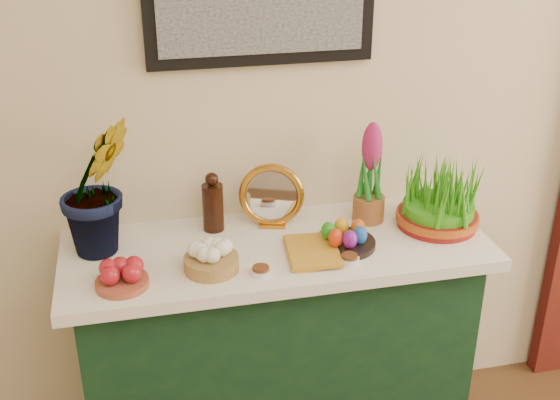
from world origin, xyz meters
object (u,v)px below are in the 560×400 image
at_px(sideboard, 277,356).
at_px(book, 287,252).
at_px(hyacinth_green, 95,165).
at_px(wheatgrass_sabzeh, 439,199).
at_px(mirror, 271,196).

relative_size(sideboard, book, 5.99).
relative_size(hyacinth_green, wheatgrass_sabzeh, 2.10).
relative_size(sideboard, wheatgrass_sabzeh, 4.61).
bearing_deg(mirror, sideboard, -94.79).
xyz_separation_m(hyacinth_green, book, (0.57, -0.17, -0.28)).
height_order(book, wheatgrass_sabzeh, wheatgrass_sabzeh).
distance_m(sideboard, hyacinth_green, 0.94).
xyz_separation_m(sideboard, mirror, (0.01, 0.13, 0.57)).
bearing_deg(book, sideboard, 103.81).
bearing_deg(sideboard, mirror, 85.21).
bearing_deg(sideboard, hyacinth_green, 171.70).
xyz_separation_m(book, wheatgrass_sabzeh, (0.55, 0.09, 0.09)).
distance_m(hyacinth_green, book, 0.66).
height_order(mirror, wheatgrass_sabzeh, wheatgrass_sabzeh).
height_order(sideboard, wheatgrass_sabzeh, wheatgrass_sabzeh).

